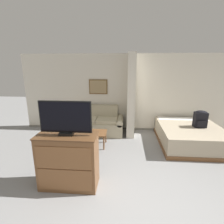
% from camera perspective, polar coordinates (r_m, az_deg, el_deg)
% --- Properties ---
extents(wall_back, '(7.76, 0.16, 2.60)m').
position_cam_1_polar(wall_back, '(6.06, 7.37, 6.10)').
color(wall_back, silver).
rests_on(wall_back, ground_plane).
extents(wall_partition_pillar, '(0.24, 0.82, 2.60)m').
position_cam_1_polar(wall_partition_pillar, '(5.60, 6.21, 5.44)').
color(wall_partition_pillar, silver).
rests_on(wall_partition_pillar, ground_plane).
extents(couch, '(1.75, 0.84, 0.91)m').
position_cam_1_polar(couch, '(5.90, -4.88, -3.79)').
color(couch, '#B7AD8E').
rests_on(couch, ground_plane).
extents(coffee_table, '(0.72, 0.54, 0.40)m').
position_cam_1_polar(coffee_table, '(4.98, -6.03, -7.06)').
color(coffee_table, brown).
rests_on(coffee_table, ground_plane).
extents(side_table, '(0.48, 0.48, 0.55)m').
position_cam_1_polar(side_table, '(6.14, -15.11, -2.16)').
color(side_table, brown).
rests_on(side_table, ground_plane).
extents(table_lamp, '(0.31, 0.31, 0.36)m').
position_cam_1_polar(table_lamp, '(6.05, -15.32, 0.80)').
color(table_lamp, tan).
rests_on(table_lamp, side_table).
extents(tv_dresser, '(1.08, 0.51, 1.03)m').
position_cam_1_polar(tv_dresser, '(3.44, -14.01, -15.21)').
color(tv_dresser, brown).
rests_on(tv_dresser, ground_plane).
extents(tv, '(0.91, 0.16, 0.61)m').
position_cam_1_polar(tv, '(3.11, -14.96, -1.94)').
color(tv, black).
rests_on(tv, tv_dresser).
extents(bed, '(1.72, 2.00, 0.53)m').
position_cam_1_polar(bed, '(5.58, 23.93, -6.80)').
color(bed, brown).
rests_on(bed, ground_plane).
extents(backpack, '(0.33, 0.25, 0.48)m').
position_cam_1_polar(backpack, '(5.48, 26.91, -1.91)').
color(backpack, black).
rests_on(backpack, bed).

